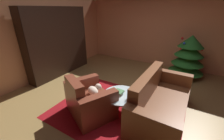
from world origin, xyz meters
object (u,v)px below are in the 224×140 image
(bookshelf_unit, at_px, (61,43))
(armchair_red, at_px, (89,101))
(couch_red, at_px, (160,104))
(book_stack_on_table, at_px, (119,92))
(bottle_on_table, at_px, (131,93))
(coffee_table, at_px, (121,96))
(decorated_tree, at_px, (188,56))

(bookshelf_unit, distance_m, armchair_red, 2.51)
(couch_red, bearing_deg, book_stack_on_table, -163.58)
(armchair_red, height_order, bottle_on_table, armchair_red)
(bookshelf_unit, xyz_separation_m, coffee_table, (2.60, -0.90, -0.61))
(armchair_red, bearing_deg, bottle_on_table, 26.68)
(armchair_red, distance_m, couch_red, 1.38)
(bookshelf_unit, height_order, couch_red, bookshelf_unit)
(bookshelf_unit, bearing_deg, book_stack_on_table, -19.77)
(bottle_on_table, bearing_deg, decorated_tree, 73.19)
(couch_red, xyz_separation_m, decorated_tree, (0.26, 2.38, 0.34))
(coffee_table, relative_size, decorated_tree, 0.57)
(bookshelf_unit, relative_size, bottle_on_table, 9.23)
(bottle_on_table, bearing_deg, bookshelf_unit, 162.44)
(bookshelf_unit, xyz_separation_m, couch_red, (3.31, -0.69, -0.68))
(book_stack_on_table, relative_size, decorated_tree, 0.15)
(armchair_red, bearing_deg, coffee_table, 33.77)
(bookshelf_unit, xyz_separation_m, decorated_tree, (3.57, 1.69, -0.34))
(armchair_red, bearing_deg, book_stack_on_table, 35.14)
(armchair_red, relative_size, couch_red, 0.64)
(bookshelf_unit, height_order, coffee_table, bookshelf_unit)
(couch_red, height_order, decorated_tree, decorated_tree)
(armchair_red, distance_m, bottle_on_table, 0.86)
(bookshelf_unit, relative_size, armchair_red, 1.84)
(couch_red, height_order, bottle_on_table, couch_red)
(armchair_red, height_order, coffee_table, armchair_red)
(armchair_red, bearing_deg, bookshelf_unit, 148.51)
(bottle_on_table, distance_m, decorated_tree, 2.69)
(bottle_on_table, bearing_deg, book_stack_on_table, -173.44)
(couch_red, relative_size, decorated_tree, 1.40)
(coffee_table, height_order, decorated_tree, decorated_tree)
(bookshelf_unit, xyz_separation_m, bottle_on_table, (2.80, -0.89, -0.48))
(couch_red, distance_m, coffee_table, 0.75)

